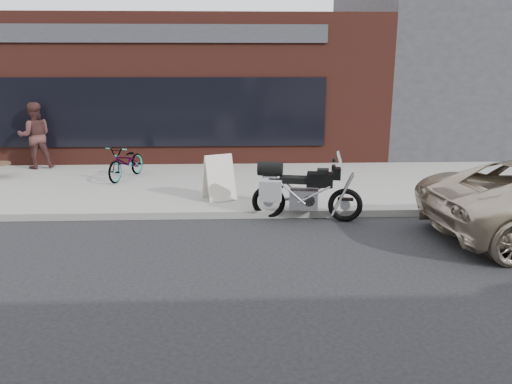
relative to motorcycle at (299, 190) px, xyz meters
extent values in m
plane|color=black|center=(-1.64, -3.91, -0.61)|extent=(120.00, 120.00, 0.00)
cube|color=gray|center=(-1.64, 3.09, -0.54)|extent=(44.00, 6.00, 0.15)
cube|color=#4F2119|center=(-3.64, 10.09, 1.64)|extent=(14.00, 10.00, 4.50)
cube|color=black|center=(-3.64, 5.06, 1.09)|extent=(10.00, 0.08, 2.00)
cube|color=#2D2C32|center=(-3.64, 5.06, 3.29)|extent=(10.00, 0.08, 0.50)
cube|color=#2D2C32|center=(8.36, 10.09, 2.39)|extent=(10.00, 10.00, 6.00)
torus|color=black|center=(-0.61, 0.15, -0.27)|extent=(0.70, 0.25, 0.69)
torus|color=black|center=(0.91, -0.16, -0.27)|extent=(0.70, 0.25, 0.69)
cube|color=#B7B7BC|center=(0.10, 0.00, -0.18)|extent=(0.62, 0.42, 0.39)
cube|color=black|center=(0.40, -0.06, 0.24)|extent=(0.57, 0.43, 0.27)
cube|color=black|center=(-0.10, 0.04, 0.22)|extent=(0.62, 0.40, 0.12)
cube|color=black|center=(-0.46, 0.12, 0.13)|extent=(0.35, 0.28, 0.14)
cube|color=black|center=(0.71, -0.12, 0.37)|extent=(0.23, 0.28, 0.23)
cube|color=silver|center=(0.78, -0.13, 0.63)|extent=(0.21, 0.33, 0.35)
cylinder|color=black|center=(0.64, -0.10, 0.44)|extent=(0.17, 0.72, 0.03)
cube|color=#B7B7BC|center=(-0.58, 0.14, 0.28)|extent=(0.35, 0.36, 0.03)
cube|color=gray|center=(-0.59, -0.13, 0.03)|extent=(0.46, 0.27, 0.41)
cylinder|color=black|center=(-0.58, 0.14, 0.42)|extent=(0.54, 0.38, 0.29)
cylinder|color=#B7B7BC|center=(-0.27, 0.25, -0.25)|extent=(0.58, 0.19, 0.20)
imported|color=gray|center=(-4.14, 3.23, -0.02)|extent=(1.08, 1.78, 0.88)
cube|color=silver|center=(-1.61, 1.00, 0.04)|extent=(0.70, 0.54, 1.00)
cube|color=silver|center=(-1.72, 1.24, 0.04)|extent=(0.70, 0.54, 1.00)
imported|color=#4A2A27|center=(-7.00, 4.69, 0.48)|extent=(1.11, 0.99, 1.88)
camera|label=1|loc=(-1.25, -9.68, 2.50)|focal=35.00mm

